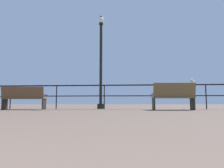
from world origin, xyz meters
TOP-DOWN VIEW (x-y plane):
  - pier_railing at (0.00, 8.69)m, footprint 21.05×0.05m
  - bench_near_left at (-3.12, 7.87)m, footprint 1.69×0.76m
  - bench_near_right at (2.70, 7.86)m, footprint 1.57×0.73m
  - lamppost_center at (-0.20, 9.02)m, footprint 0.30×0.30m
  - seagull_on_rail at (3.67, 8.67)m, footprint 0.30×0.42m

SIDE VIEW (x-z plane):
  - bench_near_left at x=-3.12m, z-range 0.05..0.95m
  - bench_near_right at x=2.70m, z-range 0.05..1.05m
  - pier_railing at x=0.00m, z-range 0.25..1.29m
  - seagull_on_rail at x=3.67m, z-range 1.03..1.24m
  - lamppost_center at x=-0.20m, z-range 0.08..4.39m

